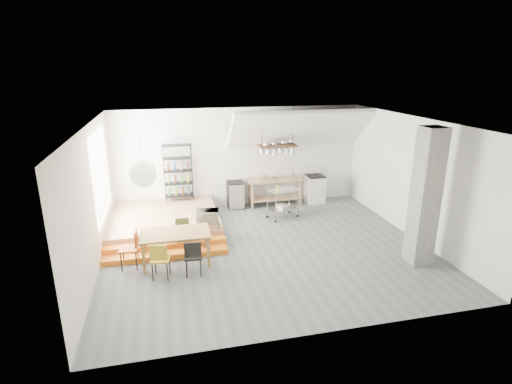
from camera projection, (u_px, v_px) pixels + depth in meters
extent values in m
plane|color=#576265|center=(267.00, 248.00, 10.17)|extent=(8.00, 8.00, 0.00)
cube|color=silver|center=(240.00, 158.00, 12.94)|extent=(8.00, 0.04, 3.20)
cube|color=silver|center=(92.00, 200.00, 8.82)|extent=(0.04, 7.00, 3.20)
cube|color=silver|center=(413.00, 178.00, 10.56)|extent=(0.04, 7.00, 3.20)
cube|color=white|center=(268.00, 122.00, 9.20)|extent=(8.00, 7.00, 0.02)
cube|color=white|center=(300.00, 129.00, 12.48)|extent=(4.40, 1.44, 1.32)
cube|color=white|center=(101.00, 174.00, 10.15)|extent=(0.02, 2.50, 2.20)
cube|color=olive|center=(165.00, 221.00, 11.42)|extent=(3.00, 3.00, 0.40)
cube|color=orange|center=(166.00, 255.00, 9.65)|extent=(3.00, 0.35, 0.13)
cube|color=orange|center=(166.00, 246.00, 9.96)|extent=(3.00, 0.35, 0.27)
cube|color=slate|center=(425.00, 197.00, 9.01)|extent=(0.50, 0.50, 3.20)
cube|color=olive|center=(275.00, 180.00, 13.07)|extent=(1.80, 0.60, 0.06)
cube|color=olive|center=(275.00, 198.00, 13.26)|extent=(1.70, 0.55, 0.04)
cube|color=olive|center=(296.00, 189.00, 13.59)|extent=(0.06, 0.06, 0.86)
cube|color=olive|center=(249.00, 192.00, 13.23)|extent=(0.06, 0.06, 0.86)
cube|color=olive|center=(301.00, 193.00, 13.18)|extent=(0.06, 0.06, 0.86)
cube|color=olive|center=(252.00, 196.00, 12.82)|extent=(0.06, 0.06, 0.86)
cube|color=white|center=(315.00, 189.00, 13.50)|extent=(0.60, 0.60, 0.90)
cube|color=black|center=(315.00, 176.00, 13.36)|extent=(0.58, 0.58, 0.03)
cube|color=white|center=(312.00, 170.00, 13.58)|extent=(0.60, 0.05, 0.25)
cylinder|color=black|center=(318.00, 174.00, 13.51)|extent=(0.18, 0.18, 0.02)
cylinder|color=black|center=(310.00, 174.00, 13.45)|extent=(0.18, 0.18, 0.02)
cylinder|color=black|center=(321.00, 176.00, 13.25)|extent=(0.18, 0.18, 0.02)
cylinder|color=black|center=(313.00, 176.00, 13.19)|extent=(0.18, 0.18, 0.02)
cube|color=#3F2A19|center=(277.00, 145.00, 12.53)|extent=(1.20, 0.50, 0.05)
cylinder|color=black|center=(262.00, 128.00, 12.25)|extent=(0.02, 0.02, 1.15)
cylinder|color=black|center=(293.00, 127.00, 12.46)|extent=(0.02, 0.02, 1.15)
cylinder|color=silver|center=(262.00, 151.00, 12.42)|extent=(0.16, 0.16, 0.12)
cylinder|color=silver|center=(268.00, 151.00, 12.47)|extent=(0.20, 0.20, 0.16)
cylinder|color=silver|center=(275.00, 152.00, 12.52)|extent=(0.16, 0.16, 0.20)
cylinder|color=silver|center=(281.00, 150.00, 12.55)|extent=(0.20, 0.20, 0.12)
cylinder|color=silver|center=(287.00, 150.00, 12.60)|extent=(0.16, 0.16, 0.16)
cylinder|color=silver|center=(293.00, 151.00, 12.65)|extent=(0.20, 0.20, 0.20)
cylinder|color=black|center=(191.00, 170.00, 12.57)|extent=(0.02, 0.02, 1.80)
cylinder|color=black|center=(164.00, 172.00, 12.39)|extent=(0.02, 0.02, 1.80)
cylinder|color=black|center=(192.00, 173.00, 12.24)|extent=(0.02, 0.02, 1.80)
cylinder|color=black|center=(164.00, 175.00, 12.06)|extent=(0.02, 0.02, 1.80)
cube|color=black|center=(180.00, 195.00, 12.54)|extent=(0.88, 0.38, 0.02)
cube|color=black|center=(179.00, 183.00, 12.42)|extent=(0.88, 0.38, 0.02)
cube|color=black|center=(178.00, 171.00, 12.30)|extent=(0.88, 0.38, 0.02)
cube|color=black|center=(177.00, 158.00, 12.18)|extent=(0.88, 0.38, 0.02)
cube|color=black|center=(177.00, 145.00, 12.06)|extent=(0.88, 0.38, 0.03)
cylinder|color=#418D38|center=(179.00, 191.00, 12.50)|extent=(0.07, 0.07, 0.24)
cylinder|color=#A1A51B|center=(179.00, 179.00, 12.38)|extent=(0.07, 0.07, 0.24)
cylinder|color=brown|center=(178.00, 166.00, 12.26)|extent=(0.07, 0.07, 0.24)
cube|color=olive|center=(208.00, 222.00, 10.40)|extent=(0.60, 0.40, 0.03)
cylinder|color=black|center=(217.00, 222.00, 10.64)|extent=(0.02, 0.02, 0.13)
cylinder|color=black|center=(197.00, 224.00, 10.52)|extent=(0.02, 0.02, 0.13)
cylinder|color=black|center=(219.00, 227.00, 10.32)|extent=(0.02, 0.02, 0.13)
cylinder|color=black|center=(198.00, 228.00, 10.21)|extent=(0.02, 0.02, 0.13)
sphere|color=white|center=(143.00, 174.00, 8.65)|extent=(0.60, 0.60, 0.60)
cube|color=olive|center=(175.00, 234.00, 9.22)|extent=(1.60, 0.90, 0.06)
cube|color=olive|center=(205.00, 239.00, 9.85)|extent=(0.07, 0.07, 0.70)
cube|color=olive|center=(145.00, 245.00, 9.53)|extent=(0.07, 0.07, 0.70)
cube|color=olive|center=(209.00, 253.00, 9.14)|extent=(0.07, 0.07, 0.70)
cube|color=olive|center=(144.00, 259.00, 8.83)|extent=(0.07, 0.07, 0.70)
cube|color=gold|center=(161.00, 259.00, 8.63)|extent=(0.46, 0.46, 0.04)
cube|color=gold|center=(158.00, 253.00, 8.39)|extent=(0.37, 0.11, 0.34)
cylinder|color=black|center=(153.00, 272.00, 8.54)|extent=(0.03, 0.03, 0.43)
cylinder|color=black|center=(167.00, 272.00, 8.56)|extent=(0.03, 0.03, 0.43)
cylinder|color=black|center=(155.00, 265.00, 8.84)|extent=(0.03, 0.03, 0.43)
cylinder|color=black|center=(170.00, 265.00, 8.86)|extent=(0.03, 0.03, 0.43)
cube|color=black|center=(193.00, 256.00, 8.79)|extent=(0.41, 0.41, 0.04)
cube|color=black|center=(193.00, 250.00, 8.55)|extent=(0.37, 0.06, 0.34)
cylinder|color=black|center=(187.00, 269.00, 8.69)|extent=(0.03, 0.03, 0.42)
cylinder|color=black|center=(201.00, 268.00, 8.73)|extent=(0.03, 0.03, 0.42)
cylinder|color=black|center=(187.00, 263.00, 8.98)|extent=(0.03, 0.03, 0.42)
cylinder|color=black|center=(200.00, 262.00, 9.02)|extent=(0.03, 0.03, 0.42)
cube|color=#4D5A2A|center=(183.00, 235.00, 9.97)|extent=(0.37, 0.37, 0.04)
cube|color=#4D5A2A|center=(182.00, 224.00, 10.05)|extent=(0.34, 0.05, 0.32)
cylinder|color=black|center=(189.00, 240.00, 10.19)|extent=(0.03, 0.03, 0.40)
cylinder|color=black|center=(177.00, 241.00, 10.14)|extent=(0.03, 0.03, 0.40)
cylinder|color=black|center=(189.00, 244.00, 9.92)|extent=(0.03, 0.03, 0.40)
cylinder|color=black|center=(177.00, 245.00, 9.87)|extent=(0.03, 0.03, 0.40)
cube|color=#C7521C|center=(129.00, 249.00, 9.07)|extent=(0.44, 0.44, 0.04)
cube|color=#C7521C|center=(136.00, 238.00, 9.03)|extent=(0.06, 0.39, 0.36)
cylinder|color=black|center=(136.00, 261.00, 9.02)|extent=(0.03, 0.03, 0.45)
cylinder|color=black|center=(138.00, 254.00, 9.33)|extent=(0.03, 0.03, 0.45)
cylinder|color=black|center=(121.00, 262.00, 8.96)|extent=(0.03, 0.03, 0.45)
cylinder|color=black|center=(123.00, 256.00, 9.27)|extent=(0.03, 0.03, 0.45)
cube|color=silver|center=(283.00, 190.00, 11.96)|extent=(1.01, 0.76, 0.04)
cube|color=silver|center=(283.00, 208.00, 12.13)|extent=(1.01, 0.76, 0.03)
cylinder|color=silver|center=(289.00, 199.00, 12.48)|extent=(0.03, 0.03, 0.85)
sphere|color=black|center=(289.00, 212.00, 12.60)|extent=(0.08, 0.08, 0.08)
cylinder|color=silver|center=(267.00, 204.00, 12.05)|extent=(0.03, 0.03, 0.85)
sphere|color=black|center=(267.00, 217.00, 12.17)|extent=(0.08, 0.08, 0.08)
cylinder|color=silver|center=(298.00, 203.00, 12.13)|extent=(0.03, 0.03, 0.85)
sphere|color=black|center=(298.00, 216.00, 12.25)|extent=(0.08, 0.08, 0.08)
cylinder|color=silver|center=(276.00, 208.00, 11.70)|extent=(0.03, 0.03, 0.85)
sphere|color=black|center=(275.00, 221.00, 11.82)|extent=(0.08, 0.08, 0.08)
cube|color=black|center=(236.00, 195.00, 12.96)|extent=(0.52, 0.52, 0.88)
imported|color=beige|center=(207.00, 216.00, 10.34)|extent=(0.62, 0.46, 0.32)
imported|color=silver|center=(275.00, 178.00, 13.00)|extent=(0.29, 0.29, 0.06)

